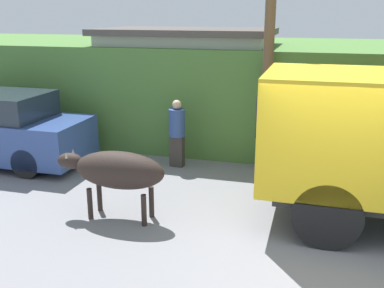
% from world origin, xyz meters
% --- Properties ---
extents(ground_plane, '(60.00, 60.00, 0.00)m').
position_xyz_m(ground_plane, '(0.00, 0.00, 0.00)').
color(ground_plane, gray).
extents(hillside_embankment, '(32.00, 5.66, 2.63)m').
position_xyz_m(hillside_embankment, '(0.00, 6.58, 1.32)').
color(hillside_embankment, '#4C7A38').
rests_on(hillside_embankment, ground_plane).
extents(building_backdrop, '(4.55, 2.70, 3.06)m').
position_xyz_m(building_backdrop, '(-3.86, 5.27, 1.54)').
color(building_backdrop, '#B2BCAD').
rests_on(building_backdrop, ground_plane).
extents(brown_cow, '(1.98, 0.65, 1.21)m').
position_xyz_m(brown_cow, '(-3.63, 0.28, 0.87)').
color(brown_cow, '#2D231E').
rests_on(brown_cow, ground_plane).
extents(pedestrian_on_hill, '(0.40, 0.40, 1.57)m').
position_xyz_m(pedestrian_on_hill, '(-3.47, 3.16, 0.85)').
color(pedestrian_on_hill, '#38332D').
rests_on(pedestrian_on_hill, ground_plane).
extents(utility_pole, '(0.90, 0.23, 5.41)m').
position_xyz_m(utility_pole, '(-1.51, 3.55, 2.82)').
color(utility_pole, brown).
rests_on(utility_pole, ground_plane).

